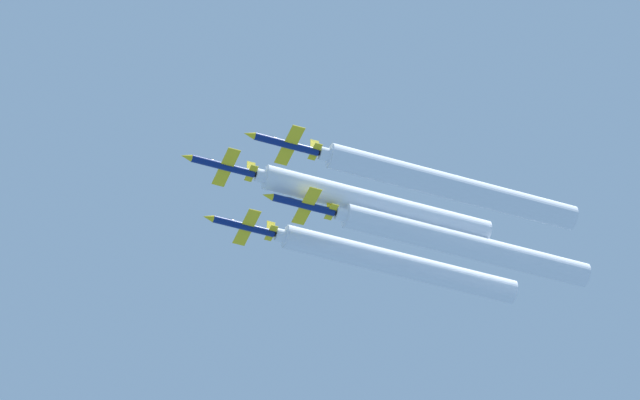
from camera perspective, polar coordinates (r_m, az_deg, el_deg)
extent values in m
cylinder|color=navy|center=(275.01, -3.08, 1.08)|extent=(1.16, 10.03, 1.16)
cone|color=yellow|center=(273.91, -4.25, 1.37)|extent=(1.10, 1.69, 1.10)
ellipsoid|color=black|center=(274.92, -3.52, 1.26)|extent=(0.64, 2.32, 0.52)
cube|color=yellow|center=(275.05, -2.99, 1.04)|extent=(8.44, 2.01, 0.13)
cube|color=yellow|center=(275.94, -2.19, 0.85)|extent=(3.59, 1.16, 0.13)
cube|color=yellow|center=(276.95, -2.20, 1.07)|extent=(0.11, 1.37, 1.79)
cylinder|color=black|center=(276.10, -2.04, 0.81)|extent=(0.87, 0.63, 0.87)
cylinder|color=navy|center=(268.56, -1.07, 1.78)|extent=(1.16, 10.03, 1.16)
cone|color=yellow|center=(267.29, -2.25, 2.08)|extent=(1.10, 1.69, 1.10)
ellipsoid|color=black|center=(268.42, -1.51, 1.96)|extent=(0.64, 2.32, 0.52)
cube|color=yellow|center=(268.62, -0.97, 1.74)|extent=(8.44, 2.01, 0.13)
cube|color=yellow|center=(269.64, -0.16, 1.54)|extent=(3.59, 1.16, 0.13)
cube|color=yellow|center=(270.65, -0.17, 1.77)|extent=(0.11, 1.37, 1.79)
cylinder|color=black|center=(269.81, -0.01, 1.50)|extent=(0.87, 0.63, 0.87)
cylinder|color=navy|center=(281.88, -2.43, -0.84)|extent=(1.16, 10.03, 1.16)
cone|color=yellow|center=(280.68, -3.56, -0.56)|extent=(1.10, 1.69, 1.10)
ellipsoid|color=black|center=(281.75, -2.85, -0.66)|extent=(0.64, 2.32, 0.52)
cube|color=yellow|center=(281.93, -2.33, -0.87)|extent=(8.44, 2.01, 0.13)
cube|color=yellow|center=(282.90, -1.55, -1.05)|extent=(3.59, 1.16, 0.13)
cube|color=yellow|center=(283.87, -1.56, -0.83)|extent=(0.11, 1.37, 1.79)
cylinder|color=black|center=(283.07, -1.41, -1.09)|extent=(0.87, 0.63, 0.87)
cylinder|color=navy|center=(275.66, -0.52, -0.16)|extent=(1.16, 10.03, 1.16)
cone|color=yellow|center=(274.29, -1.67, 0.13)|extent=(1.10, 1.69, 1.10)
ellipsoid|color=black|center=(275.47, -0.95, 0.03)|extent=(0.64, 2.32, 0.52)
cube|color=yellow|center=(275.72, -0.42, -0.19)|extent=(8.44, 2.01, 0.13)
cube|color=yellow|center=(276.81, 0.36, -0.38)|extent=(3.59, 1.16, 0.13)
cube|color=yellow|center=(277.79, 0.35, -0.15)|extent=(0.11, 1.37, 1.79)
cylinder|color=black|center=(277.00, 0.51, -0.41)|extent=(0.87, 0.63, 0.87)
cylinder|color=white|center=(280.05, 1.10, 0.02)|extent=(2.03, 32.42, 2.03)
cylinder|color=white|center=(281.13, 1.84, -0.17)|extent=(3.86, 37.28, 3.86)
cylinder|color=white|center=(274.68, 3.44, 0.61)|extent=(2.03, 35.17, 2.03)
cylinder|color=white|center=(276.00, 4.25, 0.40)|extent=(3.86, 40.45, 3.86)
cylinder|color=white|center=(287.57, 1.82, -1.88)|extent=(2.03, 34.28, 2.03)
cylinder|color=white|center=(288.79, 2.58, -2.06)|extent=(3.86, 39.42, 3.86)
cylinder|color=white|center=(282.22, 3.91, -1.26)|extent=(2.03, 35.68, 2.03)
cylinder|color=white|center=(283.62, 4.70, -1.46)|extent=(3.86, 41.03, 3.86)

